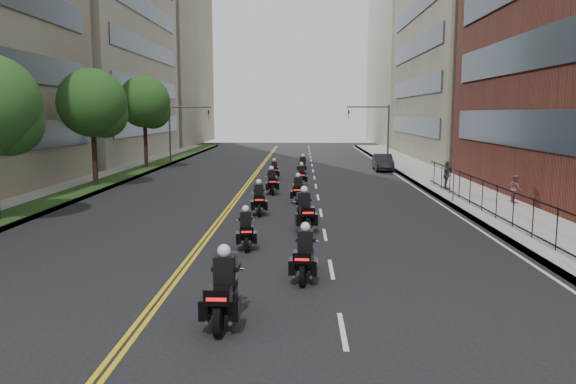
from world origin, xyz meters
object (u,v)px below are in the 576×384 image
at_px(motorcycle_7, 302,176).
at_px(motorcycle_9, 303,166).
at_px(pedestrian_b, 515,189).
at_px(motorcycle_0, 224,293).
at_px(motorcycle_6, 272,183).
at_px(motorcycle_1, 305,257).
at_px(motorcycle_4, 259,200).
at_px(parked_sedan, 383,162).
at_px(motorcycle_8, 274,171).
at_px(motorcycle_5, 298,191).
at_px(motorcycle_3, 305,213).
at_px(pedestrian_c, 447,175).
at_px(motorcycle_2, 246,231).

bearing_deg(motorcycle_7, motorcycle_9, 86.36).
bearing_deg(motorcycle_9, pedestrian_b, -46.57).
xyz_separation_m(motorcycle_0, motorcycle_6, (-0.03, 21.09, -0.07)).
distance_m(motorcycle_0, motorcycle_1, 3.99).
height_order(motorcycle_0, motorcycle_4, motorcycle_0).
bearing_deg(parked_sedan, motorcycle_7, -123.17).
distance_m(motorcycle_1, motorcycle_7, 21.60).
height_order(motorcycle_6, motorcycle_8, motorcycle_6).
xyz_separation_m(motorcycle_5, motorcycle_9, (0.26, 14.25, -0.00)).
height_order(parked_sedan, pedestrian_b, pedestrian_b).
bearing_deg(motorcycle_8, motorcycle_3, -88.49).
bearing_deg(motorcycle_9, pedestrian_c, -41.20).
distance_m(motorcycle_5, pedestrian_c, 10.17).
height_order(motorcycle_1, motorcycle_2, motorcycle_1).
xyz_separation_m(motorcycle_2, motorcycle_5, (1.80, 10.41, 0.03)).
bearing_deg(motorcycle_9, motorcycle_5, -84.39).
distance_m(motorcycle_6, motorcycle_7, 4.41).
height_order(motorcycle_5, motorcycle_8, motorcycle_5).
distance_m(motorcycle_2, motorcycle_3, 3.75).
xyz_separation_m(motorcycle_2, pedestrian_c, (10.94, 14.85, 0.41)).
distance_m(motorcycle_2, motorcycle_5, 10.57).
height_order(motorcycle_3, motorcycle_8, motorcycle_3).
height_order(motorcycle_2, pedestrian_b, pedestrian_b).
bearing_deg(motorcycle_4, motorcycle_6, 82.65).
height_order(motorcycle_6, parked_sedan, motorcycle_6).
bearing_deg(motorcycle_6, motorcycle_8, 84.42).
height_order(motorcycle_3, motorcycle_5, motorcycle_3).
height_order(motorcycle_7, parked_sedan, motorcycle_7).
distance_m(motorcycle_4, pedestrian_c, 13.62).
distance_m(motorcycle_0, motorcycle_2, 7.35).
height_order(pedestrian_b, pedestrian_c, pedestrian_c).
height_order(motorcycle_1, motorcycle_9, motorcycle_1).
relative_size(motorcycle_2, motorcycle_4, 0.91).
relative_size(motorcycle_6, motorcycle_8, 1.08).
distance_m(motorcycle_0, motorcycle_4, 14.16).
xyz_separation_m(motorcycle_0, motorcycle_7, (1.76, 25.12, -0.11)).
distance_m(motorcycle_9, pedestrian_c, 13.24).
height_order(motorcycle_4, pedestrian_b, motorcycle_4).
bearing_deg(motorcycle_4, pedestrian_c, 30.83).
xyz_separation_m(motorcycle_4, pedestrian_b, (13.29, 2.90, 0.22)).
relative_size(pedestrian_b, pedestrian_c, 0.84).
bearing_deg(pedestrian_c, motorcycle_9, 65.24).
distance_m(motorcycle_2, motorcycle_7, 17.89).
height_order(motorcycle_1, motorcycle_3, motorcycle_3).
bearing_deg(pedestrian_c, motorcycle_0, 177.31).
bearing_deg(parked_sedan, motorcycle_8, -141.70).
relative_size(motorcycle_2, motorcycle_3, 0.83).
distance_m(motorcycle_5, pedestrian_b, 11.47).
bearing_deg(motorcycle_8, motorcycle_7, -63.73).
xyz_separation_m(motorcycle_1, pedestrian_c, (8.83, 18.68, 0.35)).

